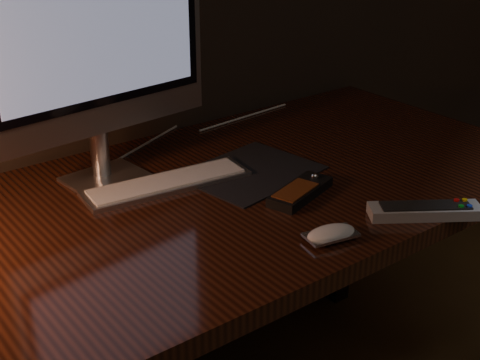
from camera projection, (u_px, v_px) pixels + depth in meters
desk at (194, 234)px, 1.51m from camera, size 1.60×0.75×0.75m
monitor at (96, 36)px, 1.33m from camera, size 0.51×0.16×0.54m
keyboard at (167, 183)px, 1.44m from camera, size 0.38×0.14×0.01m
mousepad at (250, 172)px, 1.50m from camera, size 0.32×0.27×0.00m
mouse at (331, 235)px, 1.22m from camera, size 0.11×0.07×0.02m
media_remote at (300, 191)px, 1.39m from camera, size 0.18×0.11×0.03m
tv_remote at (425, 210)px, 1.30m from camera, size 0.21×0.17×0.03m
papers at (120, 179)px, 1.46m from camera, size 0.13×0.11×0.01m
cable at (197, 133)px, 1.72m from camera, size 0.65×0.16×0.01m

